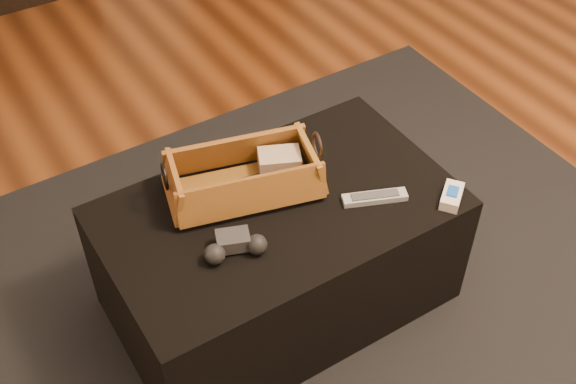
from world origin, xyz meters
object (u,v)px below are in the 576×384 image
ottoman (279,255)px  tv_remote (238,189)px  wicker_basket (244,177)px  silver_remote (375,197)px  game_controller (235,246)px  cream_gadget (452,196)px

ottoman → tv_remote: bearing=128.3°
ottoman → wicker_basket: wicker_basket is taller
silver_remote → tv_remote: bearing=145.5°
tv_remote → game_controller: size_ratio=1.30×
tv_remote → wicker_basket: bearing=30.9°
game_controller → tv_remote: bearing=58.6°
tv_remote → cream_gadget: tv_remote is taller
silver_remote → ottoman: bearing=153.1°
cream_gadget → tv_remote: bearing=146.2°
ottoman → silver_remote: 0.35m
wicker_basket → silver_remote: 0.38m
silver_remote → cream_gadget: size_ratio=1.66×
tv_remote → wicker_basket: wicker_basket is taller
tv_remote → cream_gadget: 0.61m
game_controller → cream_gadget: 0.64m
ottoman → cream_gadget: size_ratio=8.82×
wicker_basket → ottoman: bearing=-64.9°
cream_gadget → wicker_basket: bearing=144.0°
ottoman → silver_remote: silver_remote is taller
tv_remote → game_controller: game_controller is taller
ottoman → cream_gadget: cream_gadget is taller
tv_remote → silver_remote: 0.39m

